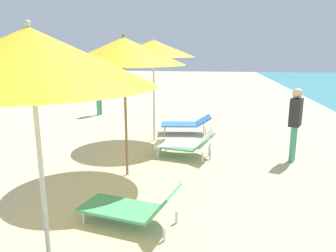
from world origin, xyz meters
The scene contains 9 objects.
umbrella_second centered at (0.13, 3.22, 2.33)m, with size 2.40×2.40×2.67m.
lounger_second_shoreside centered at (0.77, 4.38, 0.26)m, with size 1.49×0.88×0.61m.
umbrella_third centered at (0.20, 6.21, 2.39)m, with size 2.28×2.28×2.70m.
lounger_third_shoreside centered at (1.24, 7.48, 0.29)m, with size 1.46×0.98×0.56m.
umbrella_farthest centered at (0.28, 8.74, 2.45)m, with size 2.18×2.18×2.73m.
lounger_farthest_shoreside centered at (1.09, 9.65, 0.31)m, with size 1.53×0.83×0.55m.
lounger_farthest_inland centered at (1.26, 7.59, 0.31)m, with size 1.39×0.65×0.65m.
person_walking_near centered at (3.62, 7.50, 0.98)m, with size 0.35×0.42×1.62m.
person_walking_far centered at (-2.45, 12.07, 1.04)m, with size 0.30×0.40×1.70m.
Camera 1 is at (1.84, 0.32, 2.38)m, focal length 34.68 mm.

